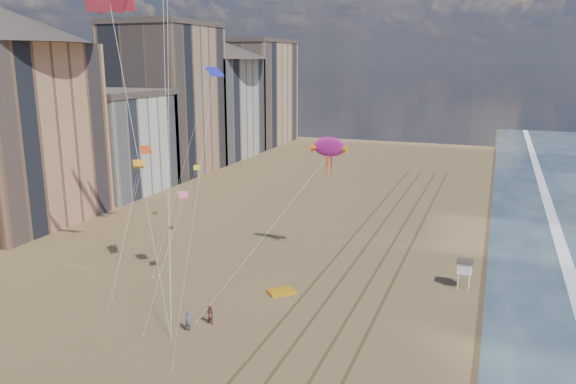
% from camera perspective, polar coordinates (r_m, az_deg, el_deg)
% --- Properties ---
extents(wet_sand, '(260.00, 260.00, 0.00)m').
position_cam_1_polar(wet_sand, '(66.81, 23.05, -6.91)').
color(wet_sand, '#42301E').
rests_on(wet_sand, ground).
extents(foam, '(260.00, 260.00, 0.00)m').
position_cam_1_polar(foam, '(67.20, 26.64, -7.16)').
color(foam, white).
rests_on(foam, ground).
extents(tracks, '(7.68, 120.00, 0.01)m').
position_cam_1_polar(tracks, '(58.63, 6.99, -8.69)').
color(tracks, brown).
rests_on(tracks, ground).
extents(buildings, '(34.72, 131.35, 29.00)m').
position_cam_1_polar(buildings, '(107.64, -13.97, 8.49)').
color(buildings, '#C6B284').
rests_on(buildings, ground).
extents(lifeguard_stand, '(1.57, 1.57, 2.83)m').
position_cam_1_polar(lifeguard_stand, '(57.71, 17.51, -7.29)').
color(lifeguard_stand, white).
rests_on(lifeguard_stand, ground).
extents(grounded_kite, '(2.94, 2.89, 0.29)m').
position_cam_1_polar(grounded_kite, '(54.72, -0.65, -10.09)').
color(grounded_kite, orange).
rests_on(grounded_kite, ground).
extents(show_kite, '(5.15, 9.44, 22.52)m').
position_cam_1_polar(show_kite, '(59.53, 4.21, 4.57)').
color(show_kite, '#A41978').
rests_on(show_kite, ground).
extents(kite_flyer_a, '(0.69, 0.49, 1.77)m').
position_cam_1_polar(kite_flyer_a, '(48.01, -10.10, -12.84)').
color(kite_flyer_a, slate).
rests_on(kite_flyer_a, ground).
extents(kite_flyer_b, '(0.97, 0.85, 1.70)m').
position_cam_1_polar(kite_flyer_b, '(48.93, -7.95, -12.28)').
color(kite_flyer_b, brown).
rests_on(kite_flyer_b, ground).
extents(small_kites, '(13.91, 18.41, 12.04)m').
position_cam_1_polar(small_kites, '(55.06, -11.09, 5.74)').
color(small_kites, black).
rests_on(small_kites, ground).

